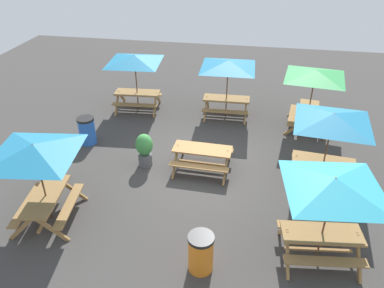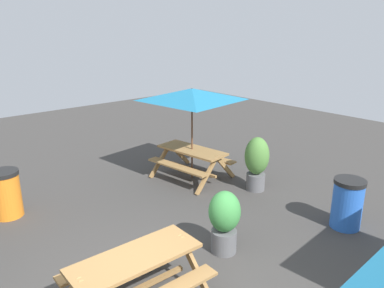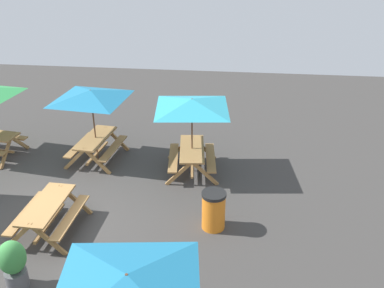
{
  "view_description": "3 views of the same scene",
  "coord_description": "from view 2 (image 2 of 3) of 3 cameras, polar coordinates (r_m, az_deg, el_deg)",
  "views": [
    {
      "loc": [
        -1.28,
        9.79,
        6.86
      ],
      "look_at": [
        0.43,
        0.17,
        0.9
      ],
      "focal_mm": 35.0,
      "sensor_mm": 36.0,
      "label": 1
    },
    {
      "loc": [
        -2.18,
        -3.61,
        3.71
      ],
      "look_at": [
        3.71,
        3.09,
        0.9
      ],
      "focal_mm": 35.0,
      "sensor_mm": 36.0,
      "label": 2
    },
    {
      "loc": [
        7.97,
        4.47,
        6.46
      ],
      "look_at": [
        -3.1,
        3.22,
        0.9
      ],
      "focal_mm": 40.0,
      "sensor_mm": 36.0,
      "label": 3
    }
  ],
  "objects": [
    {
      "name": "potted_plant_0",
      "position": [
        8.85,
        9.82,
        -2.62
      ],
      "size": [
        0.57,
        0.57,
        1.29
      ],
      "color": "#59595B",
      "rests_on": "ground"
    },
    {
      "name": "picnic_table_2",
      "position": [
        9.1,
        0.0,
        6.55
      ],
      "size": [
        2.8,
        2.8,
        2.34
      ],
      "rotation": [
        0.0,
        0.0,
        1.7
      ],
      "color": "olive",
      "rests_on": "ground"
    },
    {
      "name": "picnic_table_1",
      "position": [
        5.42,
        -8.56,
        -18.28
      ],
      "size": [
        1.85,
        1.59,
        0.81
      ],
      "rotation": [
        0.0,
        0.0,
        -0.04
      ],
      "color": "olive",
      "rests_on": "ground"
    },
    {
      "name": "potted_plant_1",
      "position": [
        6.45,
        4.96,
        -11.39
      ],
      "size": [
        0.54,
        0.54,
        1.12
      ],
      "color": "#59595B",
      "rests_on": "ground"
    },
    {
      "name": "trash_bin_orange",
      "position": [
        8.48,
        -26.47,
        -6.79
      ],
      "size": [
        0.59,
        0.59,
        0.98
      ],
      "color": "orange",
      "rests_on": "ground"
    },
    {
      "name": "trash_bin_blue",
      "position": [
        7.8,
        22.58,
        -8.35
      ],
      "size": [
        0.59,
        0.59,
        0.98
      ],
      "color": "blue",
      "rests_on": "ground"
    }
  ]
}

